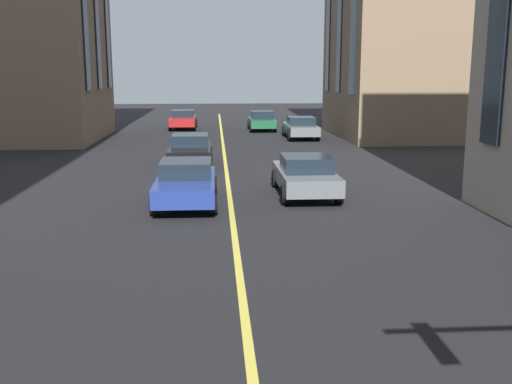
% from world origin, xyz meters
% --- Properties ---
extents(lane_centre_line, '(80.00, 0.16, 0.01)m').
position_xyz_m(lane_centre_line, '(20.00, 0.00, 0.00)').
color(lane_centre_line, '#D8C64C').
rests_on(lane_centre_line, ground_plane).
extents(car_grey_far, '(4.40, 1.95, 1.37)m').
position_xyz_m(car_grey_far, '(37.43, -4.90, 0.70)').
color(car_grey_far, slate).
rests_on(car_grey_far, ground_plane).
extents(car_green_mid, '(3.90, 1.89, 1.40)m').
position_xyz_m(car_green_mid, '(42.76, -2.88, 0.70)').
color(car_green_mid, '#1E6038').
rests_on(car_green_mid, ground_plane).
extents(car_grey_oncoming, '(4.40, 1.95, 1.37)m').
position_xyz_m(car_grey_oncoming, '(20.01, -2.56, 0.70)').
color(car_grey_oncoming, slate).
rests_on(car_grey_oncoming, ground_plane).
extents(car_black_parked_a, '(4.40, 1.95, 1.37)m').
position_xyz_m(car_black_parked_a, '(26.95, 1.57, 0.70)').
color(car_black_parked_a, black).
rests_on(car_black_parked_a, ground_plane).
extents(car_red_near, '(4.40, 1.95, 1.37)m').
position_xyz_m(car_red_near, '(44.42, 2.76, 0.70)').
color(car_red_near, '#B21E1E').
rests_on(car_red_near, ground_plane).
extents(car_blue_parked_b, '(4.40, 1.95, 1.37)m').
position_xyz_m(car_blue_parked_b, '(18.92, 1.39, 0.70)').
color(car_blue_parked_b, navy).
rests_on(car_blue_parked_b, ground_plane).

